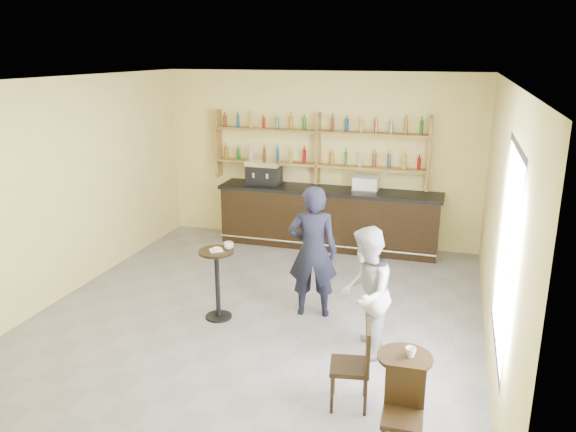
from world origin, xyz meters
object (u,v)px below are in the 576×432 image
(cafe_table, at_px, (403,387))
(espresso_machine, at_px, (264,173))
(patron_second, at_px, (365,294))
(chair_south, at_px, (402,418))
(pastry_case, at_px, (366,184))
(bar_counter, at_px, (328,218))
(man_main, at_px, (313,251))
(pedestal_table, at_px, (218,284))
(chair_west, at_px, (350,366))

(cafe_table, bearing_deg, espresso_machine, 122.97)
(cafe_table, xyz_separation_m, patron_second, (-0.57, 1.07, 0.46))
(chair_south, bearing_deg, espresso_machine, 118.66)
(chair_south, bearing_deg, patron_second, 108.70)
(cafe_table, distance_m, patron_second, 1.30)
(patron_second, bearing_deg, espresso_machine, -147.63)
(pastry_case, xyz_separation_m, chair_south, (1.24, -5.41, -0.83))
(espresso_machine, distance_m, chair_south, 6.34)
(bar_counter, relative_size, espresso_machine, 6.47)
(pastry_case, height_order, man_main, man_main)
(cafe_table, relative_size, chair_south, 0.82)
(pedestal_table, relative_size, chair_south, 1.18)
(espresso_machine, bearing_deg, patron_second, -60.70)
(cafe_table, distance_m, chair_west, 0.56)
(pastry_case, height_order, patron_second, patron_second)
(bar_counter, bearing_deg, espresso_machine, 180.00)
(patron_second, bearing_deg, chair_south, 18.51)
(espresso_machine, bearing_deg, pastry_case, -4.97)
(man_main, bearing_deg, espresso_machine, -70.83)
(espresso_machine, relative_size, cafe_table, 0.92)
(pedestal_table, distance_m, cafe_table, 3.04)
(man_main, xyz_separation_m, chair_south, (1.49, -2.59, -0.51))
(man_main, bearing_deg, pedestal_table, 10.70)
(man_main, distance_m, chair_west, 2.18)
(pedestal_table, height_order, patron_second, patron_second)
(chair_west, bearing_deg, espresso_machine, -161.31)
(cafe_table, bearing_deg, pedestal_table, 150.56)
(pedestal_table, bearing_deg, man_main, 22.25)
(chair_west, relative_size, chair_south, 1.09)
(espresso_machine, xyz_separation_m, chair_south, (3.17, -5.41, -0.92))
(cafe_table, bearing_deg, patron_second, 118.10)
(cafe_table, height_order, chair_south, chair_south)
(pastry_case, bearing_deg, chair_south, -70.79)
(espresso_machine, height_order, chair_west, espresso_machine)
(pedestal_table, height_order, chair_west, pedestal_table)
(man_main, xyz_separation_m, chair_west, (0.89, -1.94, -0.47))
(espresso_machine, distance_m, cafe_table, 5.82)
(pedestal_table, xyz_separation_m, chair_south, (2.70, -2.09, -0.07))
(man_main, bearing_deg, cafe_table, 114.42)
(chair_west, relative_size, patron_second, 0.56)
(pastry_case, bearing_deg, pedestal_table, -107.42)
(bar_counter, relative_size, chair_west, 4.50)
(man_main, bearing_deg, bar_counter, -92.97)
(chair_south, bearing_deg, pedestal_table, 140.46)
(espresso_machine, distance_m, chair_west, 5.48)
(espresso_machine, height_order, man_main, man_main)
(pastry_case, bearing_deg, man_main, -88.81)
(pastry_case, distance_m, cafe_table, 5.04)
(bar_counter, height_order, espresso_machine, espresso_machine)
(chair_west, bearing_deg, patron_second, 171.53)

